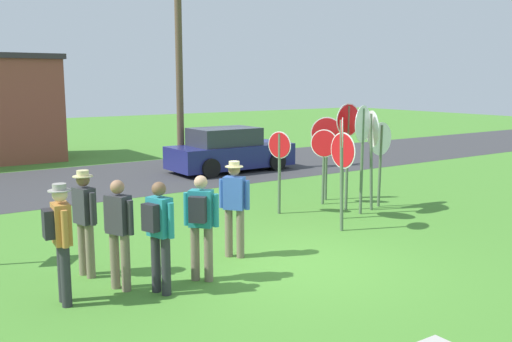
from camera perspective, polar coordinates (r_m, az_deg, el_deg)
ground_plane at (r=9.96m, az=4.08°, el=-9.33°), size 80.00×80.00×0.00m
street_asphalt at (r=18.65m, az=-15.40°, el=-0.88°), size 60.00×6.40×0.01m
utility_pole at (r=19.75m, az=-7.72°, el=11.44°), size 1.80×0.24×7.57m
parked_car_on_street at (r=19.75m, az=-2.70°, el=1.99°), size 4.31×2.04×1.51m
stop_sign_leaning_right at (r=11.90m, az=8.59°, el=1.48°), size 0.46×0.47×2.39m
stop_sign_rear_right at (r=13.93m, az=11.52°, el=2.90°), size 0.41×0.81×2.42m
stop_sign_nearest at (r=14.48m, az=6.80°, el=1.71°), size 0.40×0.62×1.91m
stop_sign_rear_left at (r=13.45m, az=10.59°, el=3.14°), size 0.80×0.32×2.56m
stop_sign_far_back at (r=14.40m, az=12.35°, el=2.15°), size 0.82×0.12×2.11m
stop_sign_leaning_left at (r=13.34m, az=2.36°, el=1.21°), size 0.21×0.61×1.96m
stop_sign_tallest at (r=14.99m, az=7.07°, el=2.79°), size 0.67×0.56×2.19m
stop_sign_center_cluster at (r=12.98m, az=8.65°, el=1.09°), size 0.07×0.82×1.98m
stop_sign_low_front at (r=13.83m, az=9.17°, el=3.37°), size 0.79×0.08×2.59m
person_in_blue at (r=8.43m, az=-18.98°, el=-6.09°), size 0.41×0.57×1.74m
person_in_dark_shirt at (r=8.94m, az=-5.54°, el=-4.95°), size 0.47×0.48×1.69m
person_with_sunhat at (r=8.50m, az=-9.70°, el=-5.80°), size 0.43×0.55×1.69m
person_near_signs at (r=10.10m, az=-2.18°, el=-3.25°), size 0.40×0.47×1.74m
person_holding_notes at (r=9.52m, az=-16.76°, el=-4.42°), size 0.32×0.56×1.74m
person_in_teal at (r=8.79m, az=-13.55°, el=-5.63°), size 0.35×0.53×1.69m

